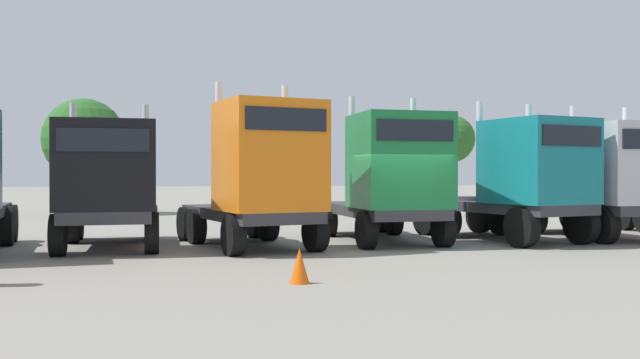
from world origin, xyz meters
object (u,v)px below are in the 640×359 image
at_px(semi_truck_orange, 262,175).
at_px(traffic_cone_mid, 300,266).
at_px(semi_truck_black, 108,182).
at_px(semi_truck_teal, 524,178).
at_px(semi_truck_silver, 612,180).
at_px(semi_truck_green, 391,178).

height_order(semi_truck_orange, traffic_cone_mid, semi_truck_orange).
height_order(semi_truck_black, semi_truck_teal, semi_truck_teal).
distance_m(semi_truck_black, semi_truck_silver, 14.67).
bearing_deg(semi_truck_green, traffic_cone_mid, -32.44).
relative_size(semi_truck_black, traffic_cone_mid, 8.83).
bearing_deg(semi_truck_silver, semi_truck_teal, -88.38).
bearing_deg(semi_truck_black, semi_truck_orange, 76.95).
relative_size(semi_truck_green, semi_truck_teal, 1.03).
bearing_deg(semi_truck_teal, traffic_cone_mid, -65.93).
xyz_separation_m(semi_truck_orange, traffic_cone_mid, (-0.16, -5.69, -1.65)).
height_order(semi_truck_black, traffic_cone_mid, semi_truck_black).
bearing_deg(semi_truck_teal, semi_truck_orange, -101.11).
bearing_deg(semi_truck_orange, semi_truck_green, 88.51).
xyz_separation_m(semi_truck_orange, semi_truck_green, (3.81, 0.74, -0.08)).
relative_size(semi_truck_black, semi_truck_silver, 0.96).
distance_m(semi_truck_black, semi_truck_teal, 11.64).
relative_size(semi_truck_black, semi_truck_teal, 0.94).
height_order(semi_truck_orange, semi_truck_silver, semi_truck_orange).
bearing_deg(traffic_cone_mid, semi_truck_silver, 29.37).
distance_m(semi_truck_silver, traffic_cone_mid, 12.61).
xyz_separation_m(semi_truck_green, semi_truck_silver, (6.95, -0.29, -0.08)).
relative_size(semi_truck_orange, traffic_cone_mid, 9.29).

